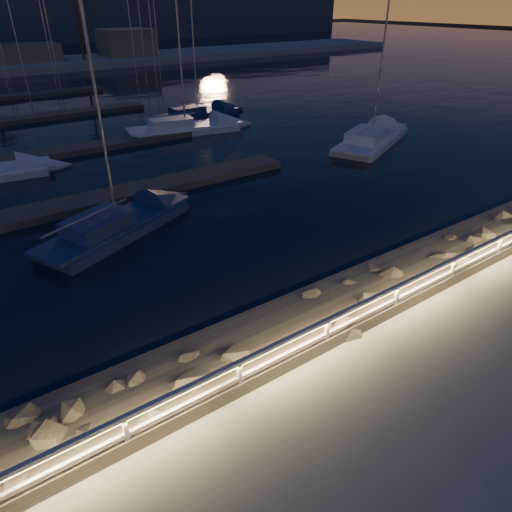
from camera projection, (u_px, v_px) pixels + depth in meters
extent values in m
plane|color=#A9A598|center=(299.00, 361.00, 12.86)|extent=(400.00, 400.00, 0.00)
cube|color=#A9A598|center=(364.00, 422.00, 11.13)|extent=(240.00, 5.00, 0.20)
cube|color=slate|center=(267.00, 341.00, 14.07)|extent=(240.00, 3.45, 1.29)
plane|color=black|center=(297.00, 392.00, 13.45)|extent=(400.00, 400.00, 0.00)
cube|color=silver|center=(127.00, 434.00, 10.11)|extent=(0.11, 0.11, 1.00)
cube|color=silver|center=(239.00, 378.00, 11.61)|extent=(0.11, 0.11, 1.00)
cube|color=silver|center=(327.00, 334.00, 13.11)|extent=(0.11, 0.11, 1.00)
cube|color=silver|center=(396.00, 300.00, 14.61)|extent=(0.11, 0.11, 1.00)
cube|color=silver|center=(452.00, 271.00, 16.12)|extent=(0.11, 0.11, 1.00)
cube|color=silver|center=(499.00, 248.00, 17.62)|extent=(0.11, 0.11, 1.00)
cube|color=silver|center=(301.00, 333.00, 12.37)|extent=(44.00, 0.12, 0.12)
cube|color=silver|center=(300.00, 347.00, 12.61)|extent=(44.00, 0.09, 0.09)
cube|color=#FFD372|center=(301.00, 336.00, 12.39)|extent=(44.00, 0.04, 0.03)
sphere|color=slate|center=(75.00, 421.00, 11.39)|extent=(0.99, 0.99, 0.99)
sphere|color=slate|center=(446.00, 253.00, 18.81)|extent=(0.91, 0.91, 0.91)
sphere|color=slate|center=(394.00, 290.00, 16.16)|extent=(0.77, 0.77, 0.77)
sphere|color=slate|center=(175.00, 372.00, 12.90)|extent=(0.99, 0.99, 0.99)
cube|color=#635B52|center=(107.00, 198.00, 24.44)|extent=(22.00, 2.00, 0.40)
cube|color=#635B52|center=(58.00, 153.00, 31.56)|extent=(22.00, 2.00, 0.40)
cube|color=#635B52|center=(22.00, 120.00, 40.09)|extent=(22.00, 2.00, 0.40)
cube|color=gray|center=(25.00, 55.00, 69.59)|extent=(10.00, 6.00, 3.00)
cube|color=gray|center=(127.00, 45.00, 76.49)|extent=(8.00, 7.00, 4.60)
cylinder|color=brown|center=(77.00, 19.00, 69.06)|extent=(0.44, 0.44, 11.50)
cube|color=navy|center=(118.00, 230.00, 21.18)|extent=(7.83, 5.38, 0.58)
cube|color=navy|center=(117.00, 222.00, 21.00)|extent=(8.24, 5.30, 0.16)
cube|color=navy|center=(99.00, 223.00, 20.03)|extent=(3.42, 2.91, 0.69)
cylinder|color=#A4A4A9|center=(92.00, 69.00, 17.75)|extent=(0.13, 0.13, 12.97)
cylinder|color=#A4A4A9|center=(87.00, 217.00, 19.38)|extent=(4.28, 2.02, 0.08)
cube|color=white|center=(186.00, 131.00, 36.93)|extent=(8.80, 4.24, 0.61)
cube|color=white|center=(185.00, 126.00, 36.74)|extent=(9.41, 3.95, 0.17)
cube|color=white|center=(171.00, 123.00, 36.12)|extent=(3.60, 2.65, 0.72)
cylinder|color=#A4A4A9|center=(178.00, 23.00, 33.07)|extent=(0.13, 0.13, 14.64)
cylinder|color=#A4A4A9|center=(163.00, 116.00, 35.63)|extent=(5.21, 1.01, 0.09)
cube|color=white|center=(371.00, 142.00, 34.12)|extent=(9.45, 6.41, 0.60)
cube|color=white|center=(372.00, 137.00, 33.93)|extent=(9.95, 6.31, 0.16)
cube|color=white|center=(367.00, 135.00, 32.81)|extent=(4.12, 3.48, 0.71)
cylinder|color=#A4A4A9|center=(387.00, 16.00, 30.02)|extent=(0.13, 0.13, 15.64)
cylinder|color=#A4A4A9|center=(365.00, 129.00, 32.07)|extent=(5.18, 2.37, 0.09)
cube|color=navy|center=(198.00, 116.00, 41.63)|extent=(7.55, 2.79, 0.50)
cube|color=navy|center=(198.00, 112.00, 41.48)|extent=(8.16, 2.44, 0.14)
cube|color=navy|center=(187.00, 110.00, 40.77)|extent=(2.97, 1.98, 0.59)
cylinder|color=#A4A4A9|center=(193.00, 32.00, 38.24)|extent=(0.11, 0.11, 12.94)
cylinder|color=#A4A4A9|center=(182.00, 106.00, 40.27)|extent=(4.66, 0.26, 0.07)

